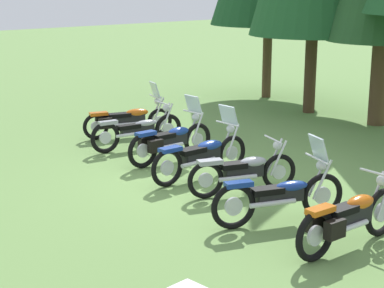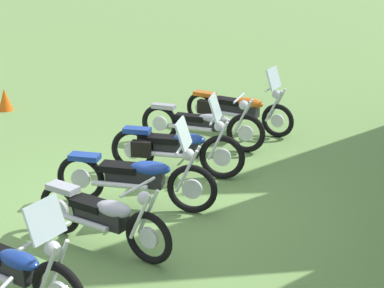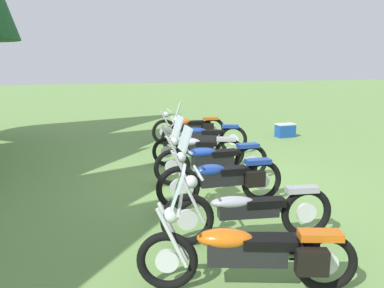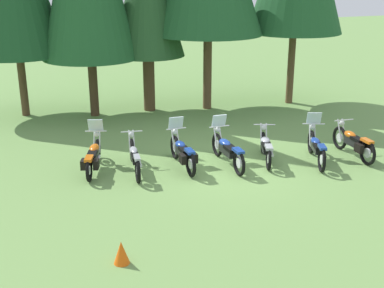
{
  "view_description": "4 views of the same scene",
  "coord_description": "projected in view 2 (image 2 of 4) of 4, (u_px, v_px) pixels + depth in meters",
  "views": [
    {
      "loc": [
        8.75,
        -8.17,
        3.75
      ],
      "look_at": [
        -0.3,
        -0.01,
        0.64
      ],
      "focal_mm": 59.38,
      "sensor_mm": 36.0,
      "label": 1
    },
    {
      "loc": [
        8.08,
        2.36,
        4.01
      ],
      "look_at": [
        -1.09,
        0.62,
        0.64
      ],
      "focal_mm": 59.53,
      "sensor_mm": 36.0,
      "label": 2
    },
    {
      "loc": [
        -7.28,
        2.72,
        2.38
      ],
      "look_at": [
        0.62,
        0.22,
        0.68
      ],
      "focal_mm": 37.06,
      "sensor_mm": 36.0,
      "label": 3
    },
    {
      "loc": [
        -6.02,
        -12.76,
        5.52
      ],
      "look_at": [
        -1.18,
        -0.08,
        0.83
      ],
      "focal_mm": 47.38,
      "sensor_mm": 36.0,
      "label": 4
    }
  ],
  "objects": [
    {
      "name": "traffic_cone",
      "position": [
        5.0,
        100.0,
        13.78
      ],
      "size": [
        0.32,
        0.32,
        0.48
      ],
      "primitive_type": "cone",
      "color": "#EA590F",
      "rests_on": "ground_plane"
    },
    {
      "name": "ground_plane",
      "position": [
        136.0,
        208.0,
        9.24
      ],
      "size": [
        80.0,
        80.0,
        0.0
      ],
      "primitive_type": "plane",
      "color": "#6B934C"
    },
    {
      "name": "motorcycle_3",
      "position": [
        137.0,
        176.0,
        9.1
      ],
      "size": [
        0.65,
        2.41,
        1.38
      ],
      "rotation": [
        0.0,
        0.0,
        1.53
      ],
      "color": "black",
      "rests_on": "ground_plane"
    },
    {
      "name": "motorcycle_1",
      "position": [
        203.0,
        124.0,
        11.52
      ],
      "size": [
        0.66,
        2.36,
        1.01
      ],
      "rotation": [
        0.0,
        0.0,
        1.41
      ],
      "color": "black",
      "rests_on": "ground_plane"
    },
    {
      "name": "motorcycle_4",
      "position": [
        103.0,
        216.0,
        8.0
      ],
      "size": [
        0.98,
        2.02,
        1.0
      ],
      "rotation": [
        0.0,
        0.0,
        1.19
      ],
      "color": "black",
      "rests_on": "ground_plane"
    },
    {
      "name": "motorcycle_5",
      "position": [
        8.0,
        265.0,
        6.82
      ],
      "size": [
        1.06,
        2.18,
        1.38
      ],
      "rotation": [
        0.0,
        0.0,
        1.18
      ],
      "color": "black",
      "rests_on": "ground_plane"
    },
    {
      "name": "motorcycle_0",
      "position": [
        237.0,
        108.0,
        12.44
      ],
      "size": [
        1.02,
        2.22,
        1.34
      ],
      "rotation": [
        0.0,
        0.0,
        1.24
      ],
      "color": "black",
      "rests_on": "ground_plane"
    },
    {
      "name": "motorcycle_2",
      "position": [
        175.0,
        147.0,
        10.25
      ],
      "size": [
        0.61,
        2.23,
        1.38
      ],
      "rotation": [
        0.0,
        0.0,
        1.54
      ],
      "color": "black",
      "rests_on": "ground_plane"
    }
  ]
}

